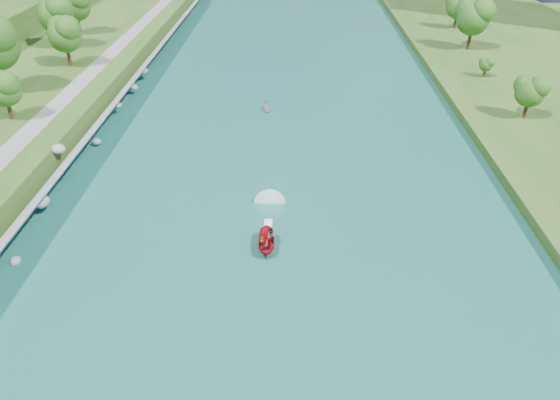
{
  "coord_description": "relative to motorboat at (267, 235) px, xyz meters",
  "views": [
    {
      "loc": [
        2.11,
        -40.29,
        32.42
      ],
      "look_at": [
        0.77,
        9.87,
        2.5
      ],
      "focal_mm": 35.0,
      "sensor_mm": 36.0,
      "label": 1
    }
  ],
  "objects": [
    {
      "name": "ground",
      "position": [
        0.45,
        -5.59,
        -0.84
      ],
      "size": [
        260.0,
        260.0,
        0.0
      ],
      "primitive_type": "plane",
      "color": "#2D5119",
      "rests_on": "ground"
    },
    {
      "name": "river_water",
      "position": [
        0.45,
        14.41,
        -0.79
      ],
      "size": [
        55.0,
        240.0,
        0.1
      ],
      "primitive_type": "cube",
      "color": "#185D4E",
      "rests_on": "ground"
    },
    {
      "name": "riprap_bank",
      "position": [
        -25.4,
        13.9,
        0.97
      ],
      "size": [
        3.94,
        236.0,
        4.2
      ],
      "color": "slate",
      "rests_on": "ground"
    },
    {
      "name": "riverside_path",
      "position": [
        -32.05,
        14.41,
        2.71
      ],
      "size": [
        3.0,
        200.0,
        0.1
      ],
      "primitive_type": "cube",
      "color": "gray",
      "rests_on": "berm_west"
    },
    {
      "name": "trees_east",
      "position": [
        39.59,
        34.28,
        5.51
      ],
      "size": [
        16.95,
        135.26,
        11.91
      ],
      "color": "#155016",
      "rests_on": "berm_east"
    },
    {
      "name": "motorboat",
      "position": [
        0.0,
        0.0,
        0.0
      ],
      "size": [
        3.6,
        19.01,
        2.07
      ],
      "rotation": [
        0.0,
        0.0,
        3.16
      ],
      "color": "#A80D1B",
      "rests_on": "river_water"
    },
    {
      "name": "raft",
      "position": [
        -1.84,
        36.16,
        -0.39
      ],
      "size": [
        2.52,
        3.03,
        1.58
      ],
      "rotation": [
        0.0,
        0.0,
        0.27
      ],
      "color": "gray",
      "rests_on": "river_water"
    }
  ]
}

